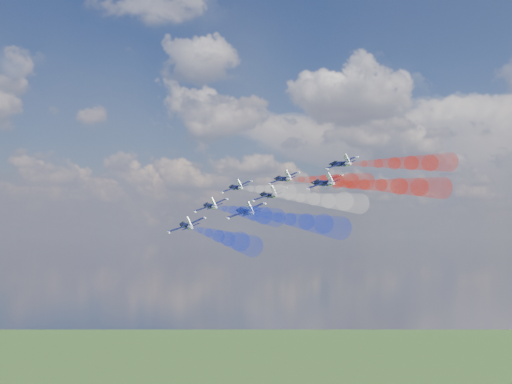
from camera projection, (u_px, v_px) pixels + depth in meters
The scene contains 16 objects.
jet_lead at pixel (236, 187), 181.46m from camera, with size 9.76×12.20×3.25m, color black, non-canonical shape.
trail_lead at pixel (269, 190), 158.50m from camera, with size 4.07×38.63×4.07m, color white, non-canonical shape.
jet_inner_left at pixel (210, 206), 166.47m from camera, with size 9.76×12.20×3.25m, color black, non-canonical shape.
trail_inner_left at pixel (243, 212), 143.51m from camera, with size 4.07×38.63×4.07m, color #1A31E5, non-canonical shape.
jet_inner_right at pixel (283, 179), 175.27m from camera, with size 9.76×12.20×3.25m, color black, non-canonical shape.
trail_inner_right at pixel (325, 180), 152.30m from camera, with size 4.07×38.63×4.07m, color red, non-canonical shape.
jet_outer_left at pixel (186, 226), 151.04m from camera, with size 9.76×12.20×3.25m, color black, non-canonical shape.
trail_outer_left at pixel (218, 236), 128.07m from camera, with size 4.07×38.63×4.07m, color #1A31E5, non-canonical shape.
jet_center_third at pixel (269, 195), 157.74m from camera, with size 9.76×12.20×3.25m, color black, non-canonical shape.
trail_center_third at pixel (313, 199), 134.78m from camera, with size 4.07×38.63×4.07m, color white, non-canonical shape.
jet_outer_right at pixel (340, 164), 164.59m from camera, with size 9.76×12.20×3.25m, color black, non-canonical shape.
trail_outer_right at pixel (394, 163), 141.62m from camera, with size 4.07×38.63×4.07m, color red, non-canonical shape.
jet_rear_left at pixel (245, 212), 142.68m from camera, with size 9.76×12.20×3.25m, color black, non-canonical shape.
trail_rear_left at pixel (291, 220), 119.71m from camera, with size 4.07×38.63×4.07m, color #1A31E5, non-canonical shape.
jet_rear_right at pixel (323, 183), 148.35m from camera, with size 9.76×12.20×3.25m, color black, non-canonical shape.
trail_rear_right at pixel (381, 185), 125.38m from camera, with size 4.07×38.63×4.07m, color red, non-canonical shape.
Camera 1 is at (111.00, -133.98, 147.74)m, focal length 44.53 mm.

